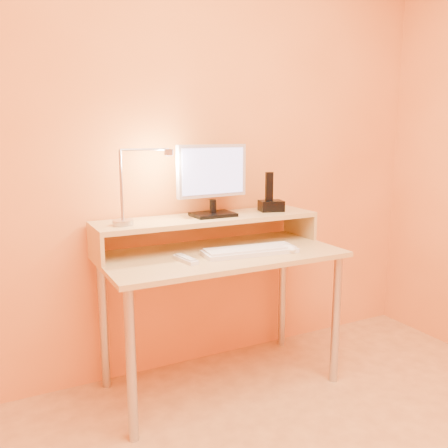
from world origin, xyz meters
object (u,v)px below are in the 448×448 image
lamp_base (123,223)px  mouse (288,248)px  keyboard (250,252)px  remote_control (186,260)px  monitor_panel (212,171)px  phone_dock (271,206)px

lamp_base → mouse: (0.77, -0.26, -0.15)m
keyboard → remote_control: 0.34m
monitor_panel → phone_dock: bearing=-6.3°
mouse → keyboard: bearing=171.5°
lamp_base → keyboard: bearing=-19.9°
keyboard → lamp_base: bearing=165.8°
phone_dock → remote_control: (-0.62, -0.23, -0.18)m
phone_dock → mouse: phone_dock is taller
keyboard → remote_control: (-0.34, 0.01, -0.00)m
lamp_base → monitor_panel: bearing=4.7°
phone_dock → mouse: 0.35m
lamp_base → phone_dock: 0.86m
lamp_base → mouse: 0.83m
lamp_base → mouse: size_ratio=0.88×
keyboard → remote_control: keyboard is taller
monitor_panel → remote_control: bearing=-141.4°
mouse → remote_control: bearing=179.8°
monitor_panel → remote_control: monitor_panel is taller
monitor_panel → lamp_base: monitor_panel is taller
lamp_base → phone_dock: size_ratio=0.77×
monitor_panel → remote_control: (-0.25, -0.24, -0.39)m
lamp_base → keyboard: size_ratio=0.21×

